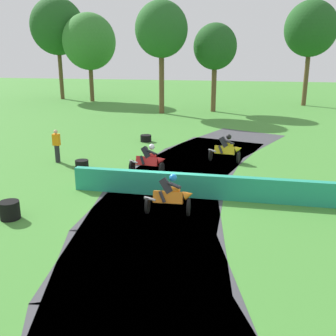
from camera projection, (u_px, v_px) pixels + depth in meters
ground_plane at (165, 195)px, 15.08m from camera, size 120.00×120.00×0.00m
track_asphalt at (187, 196)px, 14.91m from camera, size 8.09×27.93×0.01m
safety_barrier at (298, 193)px, 14.02m from camera, size 16.89×0.53×0.90m
motorcycle_lead_yellow at (226, 149)px, 19.42m from camera, size 1.71×0.96×1.43m
motorcycle_chase_red at (149, 160)px, 17.54m from camera, size 1.71×0.94×1.42m
motorcycle_trailing_orange at (171, 195)px, 13.22m from camera, size 1.68×0.85×1.43m
tire_stack_near at (146, 138)px, 23.85m from camera, size 0.66×0.66×0.40m
tire_stack_mid_a at (82, 164)px, 18.40m from camera, size 0.62×0.62×0.40m
tire_stack_mid_b at (10, 210)px, 12.86m from camera, size 0.65×0.65×0.60m
track_marshal at (57, 146)px, 19.25m from camera, size 0.34×0.24×1.63m
tree_far_left at (161, 30)px, 32.74m from camera, size 4.41×4.41×9.33m
tree_far_right at (57, 27)px, 42.73m from camera, size 5.77×5.77×10.86m
tree_mid_rise at (215, 47)px, 34.14m from camera, size 3.76×3.76×7.62m
tree_behind_barrier at (89, 42)px, 41.06m from camera, size 5.51×5.51×9.09m
tree_distant at (311, 29)px, 37.54m from camera, size 4.98×4.98×9.93m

